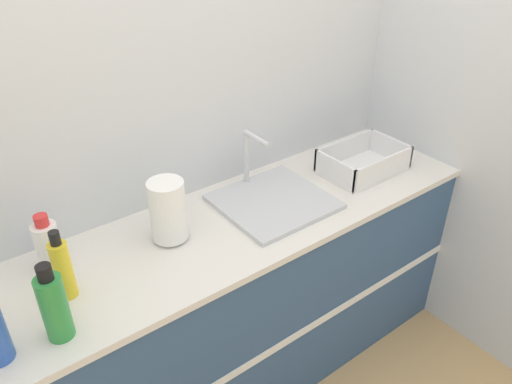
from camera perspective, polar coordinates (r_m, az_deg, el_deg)
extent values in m
cube|color=silver|center=(2.11, -7.68, 9.31)|extent=(4.60, 0.06, 2.60)
cube|color=silver|center=(2.62, 18.76, 12.42)|extent=(0.06, 2.59, 2.60)
cube|color=#33517A|center=(2.35, -2.05, -12.84)|extent=(2.20, 0.59, 0.89)
cube|color=white|center=(2.19, 2.56, -17.10)|extent=(2.20, 0.01, 0.04)
cube|color=silver|center=(2.05, -2.30, -3.58)|extent=(2.23, 0.61, 0.03)
cube|color=silver|center=(2.14, 2.02, -1.10)|extent=(0.45, 0.43, 0.02)
cylinder|color=silver|center=(2.21, -1.12, 3.97)|extent=(0.02, 0.02, 0.24)
cylinder|color=silver|center=(2.10, 0.12, 6.11)|extent=(0.02, 0.16, 0.02)
cylinder|color=#4C4C51|center=(1.96, -9.70, -5.12)|extent=(0.10, 0.10, 0.01)
cylinder|color=white|center=(1.89, -10.04, -2.07)|extent=(0.14, 0.14, 0.24)
cube|color=white|center=(2.44, 12.03, 2.49)|extent=(0.39, 0.26, 0.01)
cube|color=white|center=(2.34, 14.40, 2.59)|extent=(0.39, 0.01, 0.11)
cube|color=white|center=(2.48, 10.08, 4.83)|extent=(0.39, 0.01, 0.11)
cube|color=white|center=(2.28, 8.99, 2.45)|extent=(0.01, 0.26, 0.11)
cube|color=white|center=(2.54, 15.06, 4.90)|extent=(0.01, 0.26, 0.11)
cylinder|color=yellow|center=(1.75, -21.18, -8.33)|extent=(0.06, 0.06, 0.21)
cylinder|color=black|center=(1.67, -22.02, -4.91)|extent=(0.03, 0.03, 0.05)
cylinder|color=#2D8C3D|center=(1.61, -22.02, -12.19)|extent=(0.08, 0.08, 0.22)
cylinder|color=black|center=(1.53, -23.03, -8.49)|extent=(0.04, 0.04, 0.05)
cylinder|color=white|center=(1.90, -22.66, -5.74)|extent=(0.09, 0.09, 0.18)
cylinder|color=red|center=(1.84, -23.35, -3.01)|extent=(0.05, 0.05, 0.04)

